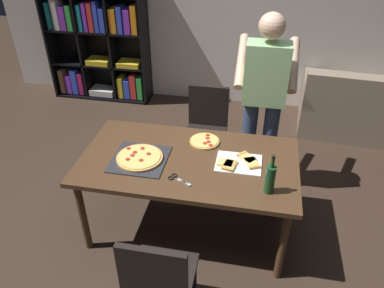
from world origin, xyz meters
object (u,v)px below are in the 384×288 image
Objects in this scene: dining_table at (189,166)px; kitchen_scissors at (177,179)px; second_pizza_plain at (205,141)px; person_serving_pizza at (264,96)px; couch at (372,112)px; pepperoni_pizza_on_tray at (140,158)px; wine_bottle at (270,179)px; chair_far_side at (207,124)px; bookshelf at (97,29)px; chair_near_camera at (159,278)px.

dining_table is 8.93× the size of kitchen_scissors.
dining_table is at bearing -108.12° from second_pizza_plain.
couch is at bearing 42.68° from person_serving_pizza.
pepperoni_pizza_on_tray is 1.05m from wine_bottle.
couch is 3.00m from kitchen_scissors.
chair_far_side is 0.77m from person_serving_pizza.
second_pizza_plain is at bearing -136.44° from couch.
pepperoni_pizza_on_tray is at bearing -110.23° from chair_far_side.
pepperoni_pizza_on_tray is 0.59m from second_pizza_plain.
kitchen_scissors is at bearing 179.08° from wine_bottle.
pepperoni_pizza_on_tray is (-0.93, -0.82, -0.23)m from person_serving_pizza.
wine_bottle reaches higher than pepperoni_pizza_on_tray.
bookshelf is 7.58× the size of second_pizza_plain.
chair_near_camera is at bearing -62.43° from bookshelf.
chair_near_camera is 4.60× the size of kitchen_scissors.
bookshelf is at bearing 119.01° from pepperoni_pizza_on_tray.
couch is (1.90, 2.95, -0.21)m from chair_near_camera.
bookshelf is 2.81m from pepperoni_pizza_on_tray.
dining_table is 0.98m from chair_near_camera.
second_pizza_plain is (-0.46, -0.48, -0.24)m from person_serving_pizza.
kitchen_scissors is (1.70, -2.64, -0.24)m from bookshelf.
bookshelf is (-1.74, 3.34, 0.49)m from chair_near_camera.
person_serving_pizza is 6.80× the size of second_pizza_plain.
wine_bottle reaches higher than couch.
dining_table is at bearing -133.65° from couch.
couch is 1.96m from person_serving_pizza.
bookshelf is 3.15m from kitchen_scissors.
second_pizza_plain is (-1.81, -1.72, 0.46)m from couch.
chair_near_camera is (-0.00, -0.97, -0.17)m from dining_table.
person_serving_pizza is 8.95× the size of kitchen_scissors.
chair_near_camera is 2.85× the size of wine_bottle.
chair_far_side reaches higher than kitchen_scissors.
second_pizza_plain is at bearing -134.01° from person_serving_pizza.
second_pizza_plain is (0.09, 0.27, 0.08)m from dining_table.
couch is at bearing 49.35° from kitchen_scissors.
pepperoni_pizza_on_tray is (-0.38, -0.08, 0.09)m from dining_table.
bookshelf is at bearing 132.00° from wine_bottle.
dining_table is 0.72m from wine_bottle.
dining_table is 1.00× the size of person_serving_pizza.
wine_bottle reaches higher than chair_far_side.
chair_near_camera is 1.01m from wine_bottle.
bookshelf reaches higher than second_pizza_plain.
chair_near_camera is at bearing -66.60° from pepperoni_pizza_on_tray.
second_pizza_plain reaches higher than kitchen_scissors.
bookshelf is 6.17× the size of wine_bottle.
couch is at bearing 46.35° from dining_table.
chair_far_side is 2.85× the size of wine_bottle.
second_pizza_plain is at bearing 85.93° from chair_near_camera.
person_serving_pizza reaches higher than dining_table.
chair_far_side is at bearing 117.34° from wine_bottle.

